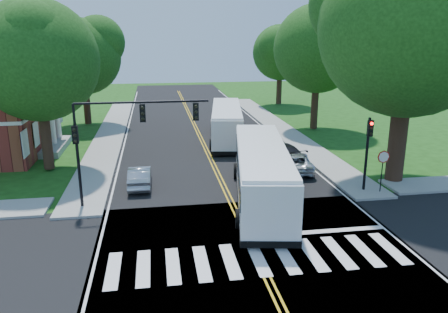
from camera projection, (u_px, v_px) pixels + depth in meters
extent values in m
plane|color=#194210|center=(255.00, 253.00, 18.98)|extent=(140.00, 140.00, 0.00)
cube|color=black|center=(206.00, 149.00, 36.09)|extent=(14.00, 96.00, 0.01)
cube|color=black|center=(255.00, 253.00, 18.98)|extent=(60.00, 12.00, 0.01)
cube|color=gold|center=(201.00, 138.00, 39.89)|extent=(0.36, 70.00, 0.01)
cube|color=silver|center=(125.00, 141.00, 38.85)|extent=(0.12, 70.00, 0.01)
cube|color=silver|center=(273.00, 136.00, 40.92)|extent=(0.12, 70.00, 0.01)
cube|color=silver|center=(258.00, 259.00, 18.50)|extent=(12.60, 3.00, 0.01)
cube|color=silver|center=(319.00, 232.00, 21.03)|extent=(6.60, 0.40, 0.01)
cube|color=gray|center=(111.00, 134.00, 41.46)|extent=(2.60, 40.00, 0.15)
cube|color=gray|center=(279.00, 128.00, 43.99)|extent=(2.60, 40.00, 0.15)
cylinder|color=black|center=(398.00, 134.00, 27.41)|extent=(1.10, 1.10, 6.00)
sphere|color=#28651E|center=(410.00, 26.00, 25.65)|extent=(10.80, 10.80, 10.80)
cylinder|color=black|center=(46.00, 135.00, 29.84)|extent=(0.70, 0.70, 4.80)
sphere|color=#28651E|center=(37.00, 60.00, 28.49)|extent=(8.00, 8.00, 8.00)
cylinder|color=black|center=(87.00, 103.00, 45.18)|extent=(0.70, 0.70, 4.40)
sphere|color=#28651E|center=(83.00, 57.00, 43.92)|extent=(7.60, 7.60, 7.60)
cylinder|color=black|center=(315.00, 103.00, 42.83)|extent=(0.70, 0.70, 5.00)
sphere|color=#28651E|center=(318.00, 48.00, 41.42)|extent=(8.40, 8.40, 8.40)
cylinder|color=black|center=(279.00, 87.00, 58.27)|extent=(0.70, 0.70, 4.40)
sphere|color=#28651E|center=(280.00, 52.00, 57.05)|extent=(7.20, 7.20, 7.20)
cube|color=silver|center=(49.00, 96.00, 34.91)|extent=(1.40, 6.00, 0.45)
cube|color=gray|center=(54.00, 146.00, 36.03)|extent=(1.80, 6.00, 0.50)
cylinder|color=silver|center=(46.00, 130.00, 33.44)|extent=(0.50, 0.50, 4.20)
cylinder|color=silver|center=(52.00, 124.00, 35.53)|extent=(0.50, 0.50, 4.20)
cylinder|color=silver|center=(57.00, 119.00, 37.62)|extent=(0.50, 0.50, 4.20)
cylinder|color=black|center=(79.00, 165.00, 23.24)|extent=(0.16, 0.16, 4.60)
cube|color=black|center=(75.00, 135.00, 22.64)|extent=(0.30, 0.22, 0.95)
sphere|color=black|center=(74.00, 130.00, 22.43)|extent=(0.18, 0.18, 0.18)
cylinder|color=black|center=(142.00, 102.00, 22.88)|extent=(7.00, 0.12, 0.12)
cube|color=black|center=(143.00, 113.00, 22.89)|extent=(0.30, 0.22, 0.95)
cube|color=black|center=(196.00, 112.00, 23.32)|extent=(0.30, 0.22, 0.95)
cylinder|color=black|center=(367.00, 154.00, 25.77)|extent=(0.16, 0.16, 4.40)
cube|color=black|center=(370.00, 128.00, 25.20)|extent=(0.30, 0.22, 0.95)
sphere|color=#FF0A05|center=(372.00, 124.00, 24.98)|extent=(0.18, 0.18, 0.18)
cylinder|color=black|center=(382.00, 174.00, 25.72)|extent=(0.06, 0.06, 2.20)
cylinder|color=#A50A07|center=(384.00, 157.00, 25.40)|extent=(0.76, 0.04, 0.76)
cube|color=white|center=(261.00, 174.00, 24.55)|extent=(4.68, 12.50, 2.85)
cube|color=black|center=(262.00, 165.00, 24.41)|extent=(4.60, 11.67, 0.98)
cube|color=black|center=(255.00, 141.00, 30.39)|extent=(2.52, 0.53, 1.66)
cube|color=orange|center=(256.00, 128.00, 30.14)|extent=(1.75, 0.40, 0.33)
cube|color=black|center=(261.00, 195.00, 24.89)|extent=(4.74, 12.61, 0.31)
cube|color=white|center=(262.00, 148.00, 24.15)|extent=(4.56, 12.13, 0.23)
cylinder|color=black|center=(277.00, 171.00, 28.73)|extent=(0.50, 1.04, 1.00)
cylinder|color=black|center=(236.00, 171.00, 28.76)|extent=(0.50, 1.04, 1.00)
cylinder|color=black|center=(294.00, 219.00, 21.24)|extent=(0.50, 1.04, 1.00)
cylinder|color=black|center=(239.00, 219.00, 21.27)|extent=(0.50, 1.04, 1.00)
cube|color=white|center=(227.00, 123.00, 38.84)|extent=(4.22, 11.74, 2.68)
cube|color=black|center=(227.00, 118.00, 38.71)|extent=(4.16, 10.96, 0.93)
cube|color=black|center=(226.00, 109.00, 44.33)|extent=(2.37, 0.46, 1.56)
cube|color=orange|center=(226.00, 100.00, 44.09)|extent=(1.65, 0.35, 0.31)
cube|color=black|center=(227.00, 136.00, 39.16)|extent=(4.28, 11.85, 0.29)
cube|color=white|center=(227.00, 108.00, 38.46)|extent=(4.11, 11.39, 0.21)
cylinder|color=black|center=(239.00, 126.00, 42.79)|extent=(0.45, 0.97, 0.94)
cylinder|color=black|center=(213.00, 126.00, 42.77)|extent=(0.45, 0.97, 0.94)
cylinder|color=black|center=(242.00, 144.00, 35.75)|extent=(0.45, 0.97, 0.94)
cylinder|color=black|center=(212.00, 144.00, 35.74)|extent=(0.45, 0.97, 0.94)
imported|color=#A7A9AE|center=(140.00, 176.00, 27.15)|extent=(1.39, 3.89, 1.28)
imported|color=silver|center=(295.00, 162.00, 30.28)|extent=(2.95, 4.97, 1.30)
imported|color=black|center=(281.00, 152.00, 32.44)|extent=(2.99, 5.18, 1.41)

